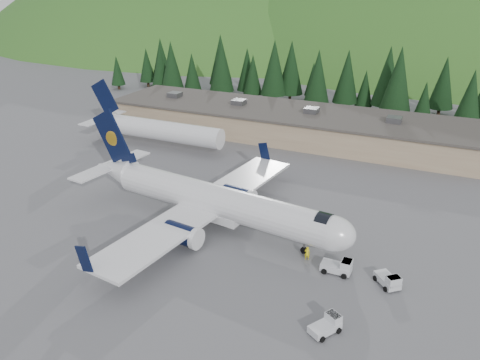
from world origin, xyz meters
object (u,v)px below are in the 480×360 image
object	(u,v)px
baggage_tug_c	(327,325)
terminal_building	(286,122)
ramp_worker	(307,253)
baggage_tug_b	(389,280)
second_airliner	(152,128)
baggage_tug_a	(339,267)
airliner	(212,201)

from	to	relation	value
baggage_tug_c	terminal_building	distance (m)	55.26
baggage_tug_c	ramp_worker	distance (m)	11.32
terminal_building	baggage_tug_c	bearing A→B (deg)	-66.53
baggage_tug_b	second_airliner	bearing A→B (deg)	-160.41
baggage_tug_b	baggage_tug_a	bearing A→B (deg)	-133.46
baggage_tug_b	terminal_building	distance (m)	49.14
second_airliner	terminal_building	xyz separation A→B (m)	(19.91, 16.00, -0.70)
baggage_tug_b	baggage_tug_c	size ratio (longest dim) A/B	0.98
baggage_tug_c	ramp_worker	size ratio (longest dim) A/B	1.96
terminal_building	ramp_worker	size ratio (longest dim) A/B	43.66
ramp_worker	baggage_tug_b	bearing A→B (deg)	158.81
baggage_tug_c	terminal_building	size ratio (longest dim) A/B	0.04
second_airliner	baggage_tug_b	world-z (taller)	second_airliner
airliner	baggage_tug_b	xyz separation A→B (m)	(21.99, -3.85, -2.67)
baggage_tug_c	ramp_worker	bearing A→B (deg)	57.91
second_airliner	airliner	bearing A→B (deg)	-42.54
baggage_tug_a	airliner	bearing A→B (deg)	167.78
airliner	baggage_tug_c	distance (m)	22.32
airliner	baggage_tug_b	size ratio (longest dim) A/B	12.11
airliner	baggage_tug_a	distance (m)	17.48
second_airliner	baggage_tug_c	size ratio (longest dim) A/B	8.61
second_airliner	baggage_tug_a	bearing A→B (deg)	-32.06
baggage_tug_a	baggage_tug_b	distance (m)	5.10
ramp_worker	terminal_building	bearing A→B (deg)	-80.60
airliner	terminal_building	xyz separation A→B (m)	(-3.91, 37.86, -0.74)
baggage_tug_a	ramp_worker	bearing A→B (deg)	165.03
baggage_tug_a	ramp_worker	xyz separation A→B (m)	(-3.78, 1.01, 0.06)
second_airliner	baggage_tug_c	xyz separation A→B (m)	(41.91, -34.66, -2.64)
second_airliner	ramp_worker	bearing A→B (deg)	-33.55
airliner	terminal_building	size ratio (longest dim) A/B	0.54
baggage_tug_a	ramp_worker	world-z (taller)	baggage_tug_a
second_airliner	baggage_tug_a	world-z (taller)	second_airliner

